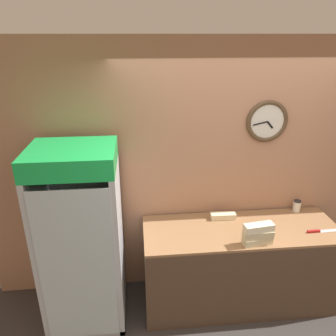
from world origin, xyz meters
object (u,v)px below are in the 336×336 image
(sandwich_stack_middle, at_px, (258,234))
(chefs_knife, at_px, (319,231))
(sandwich_stack_top, at_px, (259,228))
(sandwich_flat_left, at_px, (223,216))
(condiment_jar, at_px, (297,206))
(sandwich_stack_bottom, at_px, (257,241))
(beverage_cooler, at_px, (82,226))

(sandwich_stack_middle, xyz_separation_m, chefs_knife, (0.67, 0.13, -0.10))
(sandwich_stack_middle, height_order, sandwich_stack_top, sandwich_stack_top)
(sandwich_flat_left, bearing_deg, condiment_jar, 4.99)
(sandwich_stack_bottom, height_order, sandwich_stack_middle, sandwich_stack_middle)
(condiment_jar, bearing_deg, sandwich_stack_middle, -139.65)
(sandwich_stack_bottom, relative_size, sandwich_flat_left, 1.09)
(sandwich_stack_middle, height_order, chefs_knife, sandwich_stack_middle)
(sandwich_stack_bottom, height_order, chefs_knife, sandwich_stack_bottom)
(sandwich_flat_left, bearing_deg, chefs_knife, -21.18)
(sandwich_flat_left, bearing_deg, sandwich_stack_top, -66.71)
(sandwich_stack_top, relative_size, sandwich_flat_left, 1.08)
(sandwich_stack_top, bearing_deg, sandwich_flat_left, 113.29)
(beverage_cooler, bearing_deg, sandwich_flat_left, 6.98)
(chefs_knife, bearing_deg, sandwich_stack_top, -169.11)
(sandwich_stack_top, xyz_separation_m, sandwich_flat_left, (-0.20, 0.47, -0.14))
(beverage_cooler, relative_size, condiment_jar, 14.08)
(sandwich_stack_middle, xyz_separation_m, sandwich_stack_top, (0.00, 0.00, 0.07))
(sandwich_stack_bottom, bearing_deg, condiment_jar, 40.35)
(sandwich_stack_top, height_order, chefs_knife, sandwich_stack_top)
(chefs_knife, bearing_deg, sandwich_stack_bottom, -169.11)
(sandwich_stack_bottom, height_order, sandwich_stack_top, sandwich_stack_top)
(sandwich_stack_bottom, relative_size, sandwich_stack_middle, 1.02)
(sandwich_flat_left, bearing_deg, beverage_cooler, -173.02)
(sandwich_flat_left, relative_size, condiment_jar, 2.04)
(chefs_knife, bearing_deg, condiment_jar, 94.87)
(sandwich_stack_middle, relative_size, sandwich_stack_top, 0.98)
(sandwich_stack_top, bearing_deg, sandwich_stack_bottom, 0.00)
(sandwich_stack_top, height_order, sandwich_flat_left, sandwich_stack_top)
(beverage_cooler, distance_m, sandwich_flat_left, 1.44)
(sandwich_stack_bottom, height_order, condiment_jar, condiment_jar)
(chefs_knife, bearing_deg, beverage_cooler, 175.91)
(sandwich_flat_left, height_order, condiment_jar, condiment_jar)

